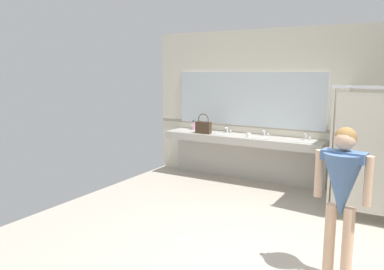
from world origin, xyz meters
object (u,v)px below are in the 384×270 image
object	(u,v)px
paper_cup	(249,135)
handbag	(203,127)
person_standing	(342,186)
soap_dispenser	(193,126)

from	to	relation	value
paper_cup	handbag	bearing A→B (deg)	-178.58
person_standing	paper_cup	world-z (taller)	person_standing
handbag	paper_cup	distance (m)	0.94
handbag	paper_cup	bearing A→B (deg)	1.42
person_standing	handbag	size ratio (longest dim) A/B	4.04
person_standing	handbag	bearing A→B (deg)	138.93
soap_dispenser	paper_cup	size ratio (longest dim) A/B	2.31
paper_cup	soap_dispenser	bearing A→B (deg)	167.86
soap_dispenser	paper_cup	distance (m)	1.36
soap_dispenser	paper_cup	xyz separation A→B (m)	(1.33, -0.29, -0.04)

